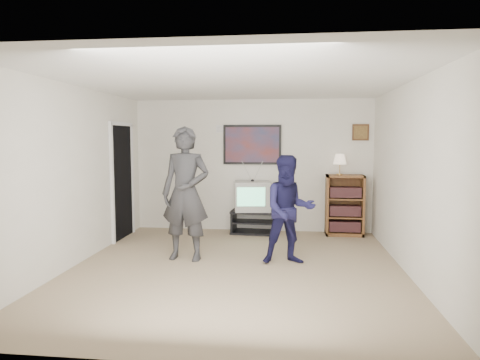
% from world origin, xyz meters
% --- Properties ---
extents(room_shell, '(4.51, 5.00, 2.51)m').
position_xyz_m(room_shell, '(0.00, 0.35, 1.25)').
color(room_shell, '#75684A').
rests_on(room_shell, ground).
extents(media_stand, '(0.89, 0.53, 0.43)m').
position_xyz_m(media_stand, '(0.07, 2.23, 0.22)').
color(media_stand, black).
rests_on(media_stand, room_shell).
extents(crt_television, '(0.72, 0.63, 0.55)m').
position_xyz_m(crt_television, '(0.03, 2.23, 0.70)').
color(crt_television, '#A2A29D').
rests_on(crt_television, media_stand).
extents(bookshelf, '(0.67, 0.39, 1.11)m').
position_xyz_m(bookshelf, '(1.72, 2.28, 0.55)').
color(bookshelf, brown).
rests_on(bookshelf, room_shell).
extents(table_lamp, '(0.24, 0.24, 0.38)m').
position_xyz_m(table_lamp, '(1.62, 2.30, 1.30)').
color(table_lamp, beige).
rests_on(table_lamp, bookshelf).
extents(person_tall, '(0.75, 0.53, 1.94)m').
position_xyz_m(person_tall, '(-0.79, 0.39, 0.97)').
color(person_tall, '#2C2C2E').
rests_on(person_tall, room_shell).
extents(person_short, '(0.85, 0.72, 1.54)m').
position_xyz_m(person_short, '(0.71, 0.35, 0.77)').
color(person_short, '#161439').
rests_on(person_short, room_shell).
extents(controller_left, '(0.06, 0.13, 0.04)m').
position_xyz_m(controller_left, '(-0.80, 0.58, 1.25)').
color(controller_left, white).
rests_on(controller_left, person_tall).
extents(controller_right, '(0.07, 0.12, 0.03)m').
position_xyz_m(controller_right, '(0.68, 0.55, 1.01)').
color(controller_right, white).
rests_on(controller_right, person_short).
extents(poster, '(1.10, 0.03, 0.75)m').
position_xyz_m(poster, '(0.00, 2.48, 1.65)').
color(poster, black).
rests_on(poster, room_shell).
extents(air_vent, '(0.28, 0.02, 0.14)m').
position_xyz_m(air_vent, '(-0.55, 2.48, 1.95)').
color(air_vent, white).
rests_on(air_vent, room_shell).
extents(small_picture, '(0.30, 0.03, 0.30)m').
position_xyz_m(small_picture, '(2.00, 2.48, 1.88)').
color(small_picture, '#422415').
rests_on(small_picture, room_shell).
extents(doorway, '(0.03, 0.85, 2.00)m').
position_xyz_m(doorway, '(-2.23, 1.60, 1.00)').
color(doorway, black).
rests_on(doorway, room_shell).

